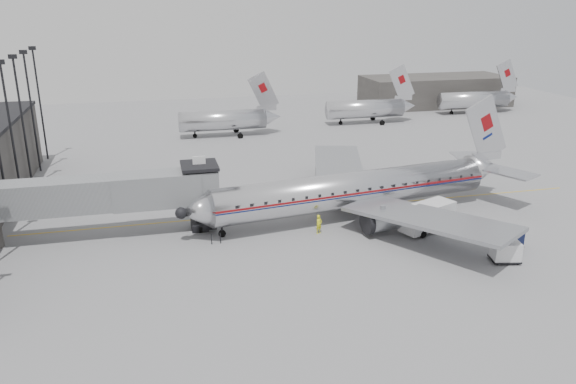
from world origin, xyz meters
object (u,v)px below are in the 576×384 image
object	(u,v)px
baggage_cart_navy	(511,240)
ramp_worker	(319,224)
airliner	(359,189)
service_van	(428,217)
baggage_cart_white	(506,251)

from	to	relation	value
baggage_cart_navy	ramp_worker	bearing A→B (deg)	141.68
airliner	service_van	size ratio (longest dim) A/B	6.02
baggage_cart_white	ramp_worker	bearing A→B (deg)	156.68
baggage_cart_white	ramp_worker	world-z (taller)	ramp_worker
ramp_worker	service_van	bearing A→B (deg)	-37.22
baggage_cart_white	baggage_cart_navy	bearing A→B (deg)	59.83
airliner	baggage_cart_white	bearing A→B (deg)	-65.51
ramp_worker	airliner	bearing A→B (deg)	5.55
service_van	baggage_cart_white	world-z (taller)	service_van
service_van	baggage_cart_white	distance (m)	8.42
airliner	service_van	xyz separation A→B (m)	(5.11, -5.13, -1.51)
baggage_cart_navy	airliner	bearing A→B (deg)	121.07
baggage_cart_white	ramp_worker	size ratio (longest dim) A/B	1.42
baggage_cart_navy	baggage_cart_white	xyz separation A→B (m)	(-2.07, -2.28, 0.14)
baggage_cart_white	ramp_worker	distance (m)	16.52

